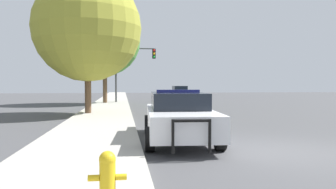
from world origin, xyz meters
TOP-DOWN VIEW (x-y plane):
  - ground_plane at (0.00, 0.00)m, footprint 110.00×110.00m
  - sidewalk_left at (-5.10, 0.00)m, footprint 3.00×110.00m
  - police_car at (-2.38, 2.00)m, footprint 2.31×5.26m
  - fire_hydrant at (-4.30, -3.39)m, footprint 0.53×0.23m
  - traffic_light at (-3.22, 21.82)m, footprint 3.66×0.35m
  - car_background_oncoming at (2.19, 27.73)m, footprint 1.91×4.08m
  - tree_sidewalk_mid at (-5.59, 20.60)m, footprint 6.06×6.06m
  - tree_sidewalk_near at (-6.00, 10.68)m, footprint 5.94×5.94m

SIDE VIEW (x-z plane):
  - ground_plane at x=0.00m, z-range 0.00..0.00m
  - sidewalk_left at x=-5.10m, z-range 0.00..0.13m
  - fire_hydrant at x=-4.30m, z-range 0.15..0.86m
  - police_car at x=-2.38m, z-range 0.00..1.57m
  - car_background_oncoming at x=2.19m, z-range 0.03..1.54m
  - traffic_light at x=-3.22m, z-range 1.16..6.12m
  - tree_sidewalk_near at x=-6.00m, z-range 1.00..8.68m
  - tree_sidewalk_mid at x=-5.59m, z-range 1.28..9.66m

